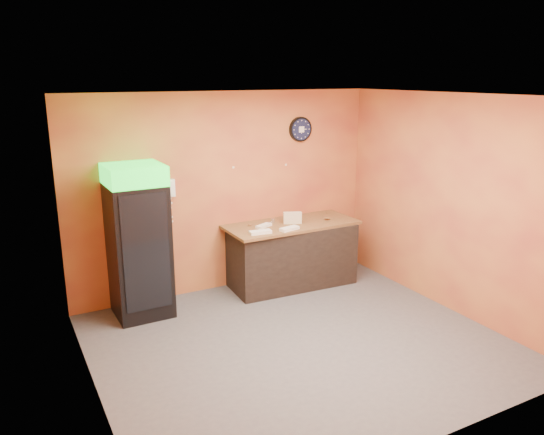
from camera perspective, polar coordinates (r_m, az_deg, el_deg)
floor at (r=6.33m, az=2.89°, el=-13.31°), size 4.50×4.50×0.00m
back_wall at (r=7.52m, az=-4.84°, el=2.71°), size 4.50×0.02×2.80m
left_wall at (r=5.06m, az=-19.37°, el=-4.35°), size 0.02×4.00×2.80m
right_wall at (r=7.19m, az=18.62°, el=1.38°), size 0.02×4.00×2.80m
ceiling at (r=5.57m, az=3.28°, el=12.94°), size 4.50×4.00×0.02m
beverage_cooler at (r=6.85m, az=-14.08°, el=-2.80°), size 0.69×0.71×1.96m
prep_counter at (r=7.80m, az=2.09°, el=-4.06°), size 1.83×0.89×0.90m
wall_clock at (r=7.90m, az=3.09°, el=9.46°), size 0.36×0.06×0.36m
wall_phone at (r=7.15m, az=-10.92°, el=3.12°), size 0.13×0.11×0.23m
butcher_paper at (r=7.66m, az=2.12°, el=-0.76°), size 1.94×0.84×0.04m
sub_roll_stack at (r=7.62m, az=2.21°, el=-0.03°), size 0.27×0.18×0.17m
wrapped_sandwich_left at (r=7.14m, az=-1.26°, el=-1.58°), size 0.31×0.14×0.04m
wrapped_sandwich_mid at (r=7.31m, az=1.89°, el=-1.20°), size 0.30×0.17×0.04m
wrapped_sandwich_right at (r=7.45m, az=-0.90°, el=-0.90°), size 0.27×0.19×0.04m
kitchen_tool at (r=7.66m, az=0.10°, el=-0.34°), size 0.06×0.06×0.06m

